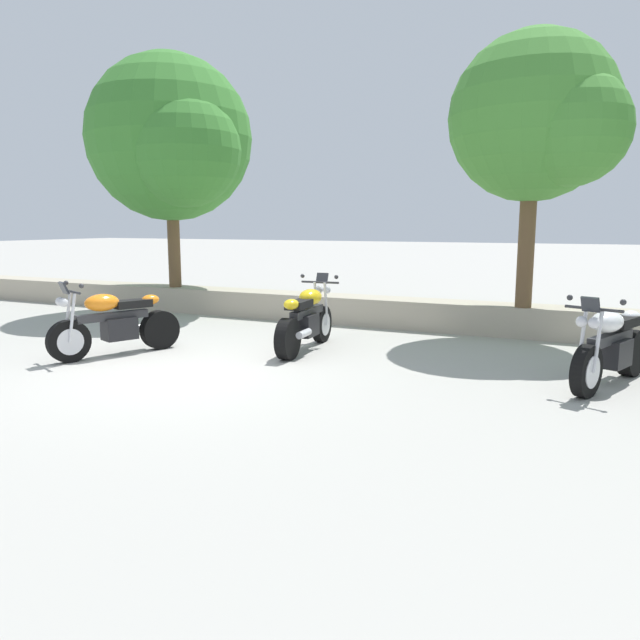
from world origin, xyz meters
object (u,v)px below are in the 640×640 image
(motorcycle_orange_near_left, at_px, (114,324))
(leafy_tree_mid_left, at_px, (541,120))
(leafy_tree_far_left, at_px, (173,141))
(motorcycle_yellow_centre, at_px, (307,320))
(motorcycle_white_far_right, at_px, (610,348))

(motorcycle_orange_near_left, relative_size, leafy_tree_mid_left, 0.43)
(motorcycle_orange_near_left, distance_m, leafy_tree_mid_left, 7.59)
(motorcycle_orange_near_left, bearing_deg, leafy_tree_far_left, 116.61)
(motorcycle_orange_near_left, height_order, motorcycle_yellow_centre, same)
(motorcycle_white_far_right, bearing_deg, motorcycle_yellow_centre, 175.40)
(motorcycle_orange_near_left, xyz_separation_m, motorcycle_white_far_right, (6.83, 1.26, 0.00))
(motorcycle_yellow_centre, bearing_deg, leafy_tree_far_left, 150.68)
(motorcycle_orange_near_left, distance_m, motorcycle_white_far_right, 6.94)
(leafy_tree_far_left, distance_m, leafy_tree_mid_left, 7.68)
(motorcycle_yellow_centre, relative_size, leafy_tree_far_left, 0.40)
(motorcycle_white_far_right, height_order, leafy_tree_mid_left, leafy_tree_mid_left)
(motorcycle_orange_near_left, relative_size, motorcycle_yellow_centre, 0.95)
(motorcycle_yellow_centre, relative_size, leafy_tree_mid_left, 0.45)
(motorcycle_orange_near_left, relative_size, motorcycle_white_far_right, 0.99)
(leafy_tree_mid_left, bearing_deg, motorcycle_yellow_centre, -142.27)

